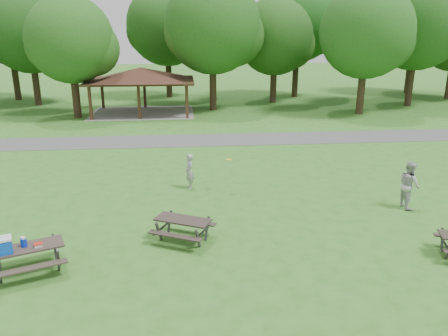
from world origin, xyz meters
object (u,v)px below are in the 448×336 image
Objects in this scene: picnic_table_near at (19,250)px; picnic_table_middle at (183,224)px; frisbee_catcher at (409,185)px; frisbee_thrower at (189,171)px.

picnic_table_near is 4.89m from picnic_table_middle.
picnic_table_near is 1.28× the size of frisbee_catcher.
picnic_table_middle is 5.01m from frisbee_thrower.
picnic_table_near reaches higher than picnic_table_middle.
frisbee_thrower is (0.30, 5.00, 0.19)m from picnic_table_middle.
picnic_table_middle is 9.02m from frisbee_catcher.
frisbee_thrower is at bearing 86.54° from picnic_table_middle.
picnic_table_near is at bearing -50.97° from frisbee_thrower.
picnic_table_middle is 1.47× the size of frisbee_thrower.
picnic_table_middle is at bearing 20.73° from picnic_table_near.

